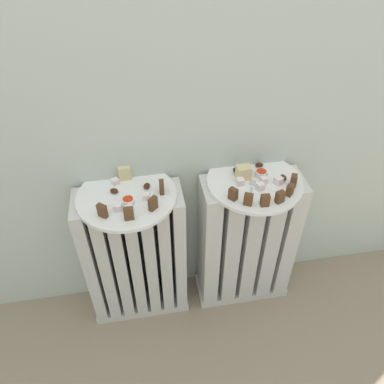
# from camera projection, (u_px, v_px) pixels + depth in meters

# --- Properties ---
(ground_plane) EXTENTS (6.00, 6.00, 0.00)m
(ground_plane) POSITION_uv_depth(u_px,v_px,m) (205.00, 360.00, 1.35)
(ground_plane) COLOR gray
(radiator_left) EXTENTS (0.36, 0.15, 0.57)m
(radiator_left) POSITION_uv_depth(u_px,v_px,m) (136.00, 257.00, 1.35)
(radiator_left) COLOR silver
(radiator_left) RESTS_ON ground_plane
(radiator_right) EXTENTS (0.36, 0.15, 0.57)m
(radiator_right) POSITION_uv_depth(u_px,v_px,m) (246.00, 243.00, 1.40)
(radiator_right) COLOR silver
(radiator_right) RESTS_ON ground_plane
(plate_left) EXTENTS (0.31, 0.31, 0.01)m
(plate_left) POSITION_uv_depth(u_px,v_px,m) (127.00, 196.00, 1.16)
(plate_left) COLOR white
(plate_left) RESTS_ON radiator_left
(plate_right) EXTENTS (0.31, 0.31, 0.01)m
(plate_right) POSITION_uv_depth(u_px,v_px,m) (255.00, 182.00, 1.21)
(plate_right) COLOR white
(plate_right) RESTS_ON radiator_right
(dark_cake_slice_left_0) EXTENTS (0.03, 0.03, 0.04)m
(dark_cake_slice_left_0) POSITION_uv_depth(u_px,v_px,m) (102.00, 211.00, 1.07)
(dark_cake_slice_left_0) COLOR #56351E
(dark_cake_slice_left_0) RESTS_ON plate_left
(dark_cake_slice_left_1) EXTENTS (0.03, 0.02, 0.04)m
(dark_cake_slice_left_1) POSITION_uv_depth(u_px,v_px,m) (129.00, 214.00, 1.06)
(dark_cake_slice_left_1) COLOR #56351E
(dark_cake_slice_left_1) RESTS_ON plate_left
(dark_cake_slice_left_2) EXTENTS (0.03, 0.03, 0.04)m
(dark_cake_slice_left_2) POSITION_uv_depth(u_px,v_px,m) (153.00, 204.00, 1.09)
(dark_cake_slice_left_2) COLOR #56351E
(dark_cake_slice_left_2) RESTS_ON plate_left
(dark_cake_slice_left_3) EXTENTS (0.02, 0.03, 0.04)m
(dark_cake_slice_left_3) POSITION_uv_depth(u_px,v_px,m) (162.00, 187.00, 1.15)
(dark_cake_slice_left_3) COLOR #56351E
(dark_cake_slice_left_3) RESTS_ON plate_left
(marble_cake_slice_left_0) EXTENTS (0.04, 0.03, 0.05)m
(marble_cake_slice_left_0) POSITION_uv_depth(u_px,v_px,m) (125.00, 172.00, 1.20)
(marble_cake_slice_left_0) COLOR beige
(marble_cake_slice_left_0) RESTS_ON plate_left
(turkish_delight_left_0) EXTENTS (0.03, 0.03, 0.02)m
(turkish_delight_left_0) POSITION_uv_depth(u_px,v_px,m) (129.00, 209.00, 1.09)
(turkish_delight_left_0) COLOR white
(turkish_delight_left_0) RESTS_ON plate_left
(turkish_delight_left_1) EXTENTS (0.02, 0.02, 0.02)m
(turkish_delight_left_1) POSITION_uv_depth(u_px,v_px,m) (146.00, 197.00, 1.13)
(turkish_delight_left_1) COLOR white
(turkish_delight_left_1) RESTS_ON plate_left
(turkish_delight_left_2) EXTENTS (0.03, 0.03, 0.02)m
(turkish_delight_left_2) POSITION_uv_depth(u_px,v_px,m) (118.00, 207.00, 1.09)
(turkish_delight_left_2) COLOR white
(turkish_delight_left_2) RESTS_ON plate_left
(turkish_delight_left_3) EXTENTS (0.03, 0.03, 0.02)m
(turkish_delight_left_3) POSITION_uv_depth(u_px,v_px,m) (115.00, 181.00, 1.19)
(turkish_delight_left_3) COLOR white
(turkish_delight_left_3) RESTS_ON plate_left
(medjool_date_left_0) EXTENTS (0.03, 0.03, 0.01)m
(medjool_date_left_0) POSITION_uv_depth(u_px,v_px,m) (147.00, 186.00, 1.17)
(medjool_date_left_0) COLOR #3D1E0F
(medjool_date_left_0) RESTS_ON plate_left
(medjool_date_left_1) EXTENTS (0.03, 0.03, 0.01)m
(medjool_date_left_1) POSITION_uv_depth(u_px,v_px,m) (114.00, 191.00, 1.16)
(medjool_date_left_1) COLOR #3D1E0F
(medjool_date_left_1) RESTS_ON plate_left
(jam_bowl_left) EXTENTS (0.04, 0.04, 0.02)m
(jam_bowl_left) POSITION_uv_depth(u_px,v_px,m) (128.00, 201.00, 1.12)
(jam_bowl_left) COLOR white
(jam_bowl_left) RESTS_ON plate_left
(dark_cake_slice_right_0) EXTENTS (0.03, 0.03, 0.04)m
(dark_cake_slice_right_0) POSITION_uv_depth(u_px,v_px,m) (233.00, 194.00, 1.13)
(dark_cake_slice_right_0) COLOR #56351E
(dark_cake_slice_right_0) RESTS_ON plate_right
(dark_cake_slice_right_1) EXTENTS (0.03, 0.03, 0.04)m
(dark_cake_slice_right_1) POSITION_uv_depth(u_px,v_px,m) (248.00, 199.00, 1.11)
(dark_cake_slice_right_1) COLOR #56351E
(dark_cake_slice_right_1) RESTS_ON plate_right
(dark_cake_slice_right_2) EXTENTS (0.03, 0.02, 0.04)m
(dark_cake_slice_right_2) POSITION_uv_depth(u_px,v_px,m) (265.00, 200.00, 1.10)
(dark_cake_slice_right_2) COLOR #56351E
(dark_cake_slice_right_2) RESTS_ON plate_right
(dark_cake_slice_right_3) EXTENTS (0.03, 0.03, 0.04)m
(dark_cake_slice_right_3) POSITION_uv_depth(u_px,v_px,m) (280.00, 197.00, 1.12)
(dark_cake_slice_right_3) COLOR #56351E
(dark_cake_slice_right_3) RESTS_ON plate_right
(dark_cake_slice_right_4) EXTENTS (0.03, 0.03, 0.04)m
(dark_cake_slice_right_4) POSITION_uv_depth(u_px,v_px,m) (290.00, 190.00, 1.14)
(dark_cake_slice_right_4) COLOR #56351E
(dark_cake_slice_right_4) RESTS_ON plate_right
(dark_cake_slice_right_5) EXTENTS (0.03, 0.03, 0.04)m
(dark_cake_slice_right_5) POSITION_uv_depth(u_px,v_px,m) (294.00, 180.00, 1.17)
(dark_cake_slice_right_5) COLOR #56351E
(dark_cake_slice_right_5) RESTS_ON plate_right
(marble_cake_slice_right_0) EXTENTS (0.05, 0.04, 0.04)m
(marble_cake_slice_right_0) POSITION_uv_depth(u_px,v_px,m) (244.00, 172.00, 1.20)
(marble_cake_slice_right_0) COLOR beige
(marble_cake_slice_right_0) RESTS_ON plate_right
(turkish_delight_right_0) EXTENTS (0.02, 0.02, 0.02)m
(turkish_delight_right_0) POSITION_uv_depth(u_px,v_px,m) (264.00, 180.00, 1.19)
(turkish_delight_right_0) COLOR white
(turkish_delight_right_0) RESTS_ON plate_right
(turkish_delight_right_1) EXTENTS (0.03, 0.03, 0.02)m
(turkish_delight_right_1) POSITION_uv_depth(u_px,v_px,m) (260.00, 186.00, 1.17)
(turkish_delight_right_1) COLOR white
(turkish_delight_right_1) RESTS_ON plate_right
(turkish_delight_right_2) EXTENTS (0.02, 0.02, 0.02)m
(turkish_delight_right_2) POSITION_uv_depth(u_px,v_px,m) (240.00, 182.00, 1.18)
(turkish_delight_right_2) COLOR white
(turkish_delight_right_2) RESTS_ON plate_right
(turkish_delight_right_3) EXTENTS (0.03, 0.03, 0.02)m
(turkish_delight_right_3) POSITION_uv_depth(u_px,v_px,m) (278.00, 181.00, 1.19)
(turkish_delight_right_3) COLOR white
(turkish_delight_right_3) RESTS_ON plate_right
(medjool_date_right_0) EXTENTS (0.03, 0.02, 0.02)m
(medjool_date_right_0) POSITION_uv_depth(u_px,v_px,m) (259.00, 165.00, 1.25)
(medjool_date_right_0) COLOR #3D1E0F
(medjool_date_right_0) RESTS_ON plate_right
(medjool_date_right_1) EXTENTS (0.02, 0.03, 0.02)m
(medjool_date_right_1) POSITION_uv_depth(u_px,v_px,m) (236.00, 170.00, 1.23)
(medjool_date_right_1) COLOR #3D1E0F
(medjool_date_right_1) RESTS_ON plate_right
(medjool_date_right_2) EXTENTS (0.02, 0.03, 0.01)m
(medjool_date_right_2) POSITION_uv_depth(u_px,v_px,m) (283.00, 177.00, 1.21)
(medjool_date_right_2) COLOR #3D1E0F
(medjool_date_right_2) RESTS_ON plate_right
(jam_bowl_right) EXTENTS (0.04, 0.04, 0.02)m
(jam_bowl_right) POSITION_uv_depth(u_px,v_px,m) (261.00, 173.00, 1.22)
(jam_bowl_right) COLOR white
(jam_bowl_right) RESTS_ON plate_right
(fork) EXTENTS (0.05, 0.09, 0.00)m
(fork) POSITION_uv_depth(u_px,v_px,m) (252.00, 188.00, 1.17)
(fork) COLOR #B7B7BC
(fork) RESTS_ON plate_right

